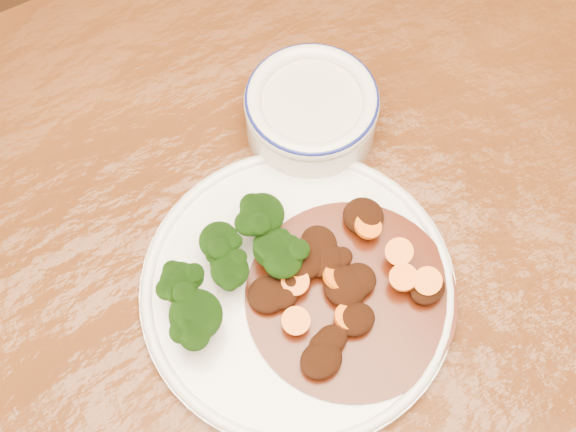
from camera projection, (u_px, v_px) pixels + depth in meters
dining_table at (286, 315)px, 0.84m from camera, size 1.57×1.03×0.75m
dinner_plate at (298, 289)px, 0.76m from camera, size 0.30×0.30×0.02m
broccoli_florets at (232, 265)px, 0.73m from camera, size 0.15×0.10×0.05m
mince_stew at (338, 287)px, 0.74m from camera, size 0.20×0.20×0.03m
dip_bowl at (311, 111)px, 0.81m from camera, size 0.14×0.14×0.06m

